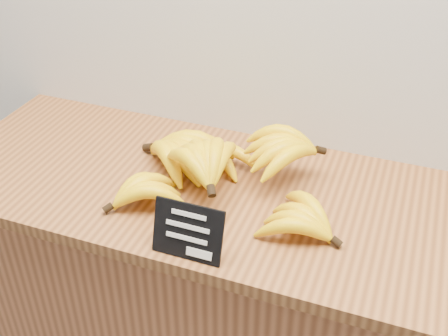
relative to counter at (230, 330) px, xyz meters
The scene contains 4 objects.
counter is the anchor object (origin of this frame).
counter_top 0.47m from the counter, ahead, with size 1.41×0.54×0.03m, color #995D2F.
chalkboard_sign 0.58m from the counter, 91.72° to the right, with size 0.14×0.01×0.11m, color black.
banana_pile 0.53m from the counter, behind, with size 0.52×0.40×0.12m.
Camera 1 is at (0.24, 1.78, 1.68)m, focal length 45.00 mm.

